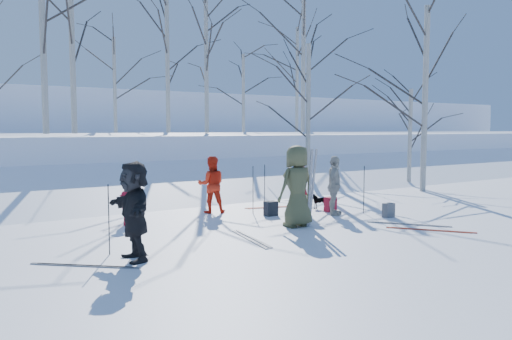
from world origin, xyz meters
TOP-DOWN VIEW (x-y plane):
  - ground at (0.00, 0.00)m, footprint 120.00×120.00m
  - snow_ramp at (0.00, 7.00)m, footprint 70.00×9.49m
  - snow_plateau at (0.00, 17.00)m, footprint 70.00×18.00m
  - far_hill at (0.00, 38.00)m, footprint 90.00×30.00m
  - skier_olive_center at (0.27, 0.09)m, footprint 0.98×0.64m
  - skier_red_north at (1.73, 1.88)m, footprint 0.77×0.64m
  - skier_redor_behind at (-0.53, 3.00)m, footprint 0.96×0.87m
  - skier_red_seated at (-3.18, 2.46)m, footprint 0.39×0.59m
  - skier_cream_east at (2.13, 0.82)m, footprint 0.99×0.92m
  - skier_grey_west at (-4.11, -0.79)m, footprint 0.64×1.71m
  - dog at (2.51, 1.86)m, footprint 0.56×0.56m
  - upright_ski_left at (0.51, -0.12)m, footprint 0.07×0.16m
  - upright_ski_right at (0.59, -0.12)m, footprint 0.13×0.23m
  - ski_pair_a at (2.75, -1.25)m, footprint 2.03×2.09m
  - ski_pair_b at (-4.98, -0.71)m, footprint 2.08×2.10m
  - ski_pair_c at (2.61, -2.00)m, footprint 2.03×2.09m
  - ski_pair_d at (-1.43, -0.49)m, footprint 0.84×1.97m
  - ski_pair_e at (1.58, 2.80)m, footprint 1.20×2.00m
  - ski_pole_a at (-4.05, -0.49)m, footprint 0.02×0.02m
  - ski_pole_b at (0.98, 2.55)m, footprint 0.02×0.02m
  - ski_pole_c at (0.39, 2.25)m, footprint 0.02×0.02m
  - ski_pole_d at (-3.74, -0.09)m, footprint 0.02×0.02m
  - ski_pole_e at (3.04, 0.59)m, footprint 0.02×0.02m
  - ski_pole_f at (-4.38, -0.14)m, footprint 0.02×0.02m
  - backpack_red at (2.44, 1.32)m, footprint 0.32×0.22m
  - backpack_grey at (3.13, -0.24)m, footprint 0.30×0.20m
  - backpack_dark at (0.60, 1.68)m, footprint 0.34×0.24m
  - birch_plateau_b at (0.62, 15.37)m, footprint 3.89×3.89m
  - birch_plateau_d at (9.62, 11.70)m, footprint 6.57×6.57m
  - birch_plateau_f at (2.19, 12.41)m, footprint 4.84×4.84m
  - birch_plateau_g at (12.13, 15.49)m, footprint 5.11×5.11m
  - birch_plateau_h at (6.21, 12.25)m, footprint 3.36×3.36m
  - birch_plateau_i at (3.58, 11.19)m, footprint 4.87×4.87m
  - birch_plateau_j at (-3.62, 9.96)m, footprint 6.11×6.11m
  - birch_plateau_l at (-2.47, 10.59)m, footprint 5.59×5.59m
  - birch_edge_b at (8.57, 2.98)m, footprint 5.47×5.47m
  - birch_edge_c at (9.72, 4.61)m, footprint 3.43×3.43m
  - birch_edge_e at (5.51, 6.16)m, footprint 4.61×4.61m

SIDE VIEW (x-z plane):
  - ground at x=0.00m, z-range 0.00..0.00m
  - ski_pair_a at x=2.75m, z-range 0.00..0.02m
  - ski_pair_b at x=-4.98m, z-range 0.00..0.02m
  - ski_pair_c at x=2.61m, z-range 0.00..0.02m
  - ski_pair_d at x=-1.43m, z-range 0.00..0.02m
  - ski_pair_e at x=1.58m, z-range 0.00..0.02m
  - snow_ramp at x=0.00m, z-range -1.91..2.21m
  - backpack_grey at x=3.13m, z-range 0.00..0.38m
  - backpack_dark at x=0.60m, z-range 0.00..0.40m
  - backpack_red at x=2.44m, z-range 0.00..0.42m
  - dog at x=2.51m, z-range 0.00..0.46m
  - skier_red_seated at x=-3.18m, z-range 0.00..0.87m
  - ski_pole_a at x=-4.05m, z-range 0.00..1.34m
  - ski_pole_b at x=0.98m, z-range 0.00..1.34m
  - ski_pole_c at x=0.39m, z-range 0.00..1.34m
  - ski_pole_d at x=-3.74m, z-range 0.00..1.34m
  - ski_pole_e at x=3.04m, z-range 0.00..1.34m
  - ski_pole_f at x=-4.38m, z-range 0.00..1.34m
  - skier_redor_behind at x=-0.53m, z-range 0.00..1.61m
  - skier_cream_east at x=2.13m, z-range 0.00..1.64m
  - skier_grey_west at x=-4.11m, z-range 0.00..1.81m
  - skier_red_north at x=1.73m, z-range 0.00..1.81m
  - upright_ski_left at x=0.51m, z-range 0.00..1.90m
  - upright_ski_right at x=0.59m, z-range 0.00..1.90m
  - skier_olive_center at x=0.27m, z-range 0.00..1.99m
  - snow_plateau at x=0.00m, z-range -0.10..2.10m
  - far_hill at x=0.00m, z-range -1.00..5.00m
  - birch_edge_c at x=9.72m, z-range 0.00..4.04m
  - birch_edge_e at x=5.51m, z-range 0.00..5.73m
  - birch_edge_b at x=8.57m, z-range 0.00..6.96m
  - birch_plateau_h at x=6.21m, z-range 2.20..6.14m
  - birch_plateau_b at x=0.62m, z-range 2.20..6.90m
  - birch_plateau_f at x=2.19m, z-range 2.20..8.26m
  - birch_plateau_i at x=3.58m, z-range 2.20..8.30m
  - birch_plateau_g at x=12.13m, z-range 2.20..8.65m
  - birch_plateau_l at x=-2.47m, z-range 2.20..9.33m
  - birch_plateau_j at x=-3.62m, z-range 2.20..10.07m
  - birch_plateau_d at x=9.62m, z-range 2.20..10.72m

